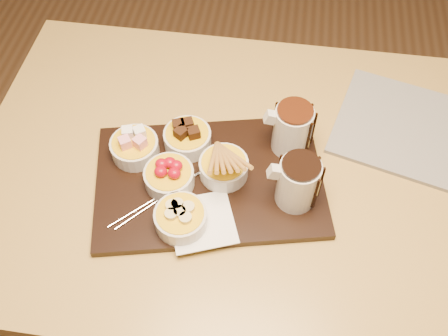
# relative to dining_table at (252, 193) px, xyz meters

# --- Properties ---
(ground) EXTENTS (5.00, 5.00, 0.00)m
(ground) POSITION_rel_dining_table_xyz_m (0.00, 0.00, -0.65)
(ground) COLOR brown
(ground) RESTS_ON ground
(dining_table) EXTENTS (1.20, 0.80, 0.75)m
(dining_table) POSITION_rel_dining_table_xyz_m (0.00, 0.00, 0.00)
(dining_table) COLOR #AE8B40
(dining_table) RESTS_ON ground
(serving_board) EXTENTS (0.51, 0.39, 0.02)m
(serving_board) POSITION_rel_dining_table_xyz_m (-0.09, -0.05, 0.11)
(serving_board) COLOR black
(serving_board) RESTS_ON dining_table
(napkin) EXTENTS (0.15, 0.15, 0.00)m
(napkin) POSITION_rel_dining_table_xyz_m (-0.08, -0.15, 0.12)
(napkin) COLOR white
(napkin) RESTS_ON serving_board
(bowl_marshmallows) EXTENTS (0.10, 0.10, 0.04)m
(bowl_marshmallows) POSITION_rel_dining_table_xyz_m (-0.25, -0.01, 0.14)
(bowl_marshmallows) COLOR beige
(bowl_marshmallows) RESTS_ON serving_board
(bowl_cake) EXTENTS (0.10, 0.10, 0.04)m
(bowl_cake) POSITION_rel_dining_table_xyz_m (-0.15, 0.03, 0.14)
(bowl_cake) COLOR beige
(bowl_cake) RESTS_ON serving_board
(bowl_strawberries) EXTENTS (0.10, 0.10, 0.04)m
(bowl_strawberries) POSITION_rel_dining_table_xyz_m (-0.16, -0.07, 0.14)
(bowl_strawberries) COLOR beige
(bowl_strawberries) RESTS_ON serving_board
(bowl_biscotti) EXTENTS (0.10, 0.10, 0.04)m
(bowl_biscotti) POSITION_rel_dining_table_xyz_m (-0.06, -0.03, 0.14)
(bowl_biscotti) COLOR beige
(bowl_biscotti) RESTS_ON serving_board
(bowl_bananas) EXTENTS (0.10, 0.10, 0.04)m
(bowl_bananas) POSITION_rel_dining_table_xyz_m (-0.12, -0.16, 0.14)
(bowl_bananas) COLOR beige
(bowl_bananas) RESTS_ON serving_board
(pitcher_dark_chocolate) EXTENTS (0.09, 0.09, 0.11)m
(pitcher_dark_chocolate) POSITION_rel_dining_table_xyz_m (0.09, -0.07, 0.17)
(pitcher_dark_chocolate) COLOR silver
(pitcher_dark_chocolate) RESTS_ON serving_board
(pitcher_milk_chocolate) EXTENTS (0.09, 0.09, 0.11)m
(pitcher_milk_chocolate) POSITION_rel_dining_table_xyz_m (0.07, 0.06, 0.17)
(pitcher_milk_chocolate) COLOR silver
(pitcher_milk_chocolate) RESTS_ON serving_board
(fondue_skewers) EXTENTS (0.20, 0.21, 0.01)m
(fondue_skewers) POSITION_rel_dining_table_xyz_m (-0.17, -0.10, 0.12)
(fondue_skewers) COLOR silver
(fondue_skewers) RESTS_ON serving_board
(newspaper) EXTENTS (0.39, 0.34, 0.01)m
(newspaper) POSITION_rel_dining_table_xyz_m (0.34, 0.15, 0.10)
(newspaper) COLOR beige
(newspaper) RESTS_ON dining_table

